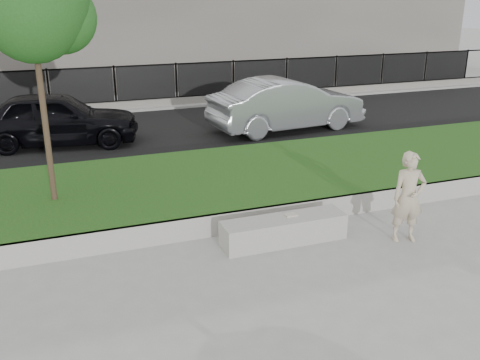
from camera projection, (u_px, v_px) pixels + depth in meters
name	position (u px, v px, depth m)	size (l,w,h in m)	color
ground	(264.00, 257.00, 8.55)	(90.00, 90.00, 0.00)	gray
grass_bank	(208.00, 185.00, 11.14)	(34.00, 4.00, 0.40)	black
grass_kerb	(241.00, 221.00, 9.41)	(34.00, 0.08, 0.40)	gray
street	(154.00, 132.00, 16.06)	(34.00, 7.00, 0.04)	black
far_pavement	(129.00, 104.00, 20.02)	(34.00, 3.00, 0.12)	gray
iron_fence	(133.00, 95.00, 18.98)	(32.00, 0.30, 1.50)	slate
stone_bench	(284.00, 230.00, 9.01)	(2.15, 0.54, 0.44)	gray
man	(408.00, 197.00, 8.90)	(0.57, 0.37, 1.56)	#BFB093
book	(291.00, 215.00, 9.04)	(0.21, 0.15, 0.02)	#BFB5A5
car_dark	(56.00, 119.00, 14.43)	(1.74, 4.33, 1.47)	black
car_silver	(287.00, 104.00, 16.08)	(1.65, 4.72, 1.56)	#969A9E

